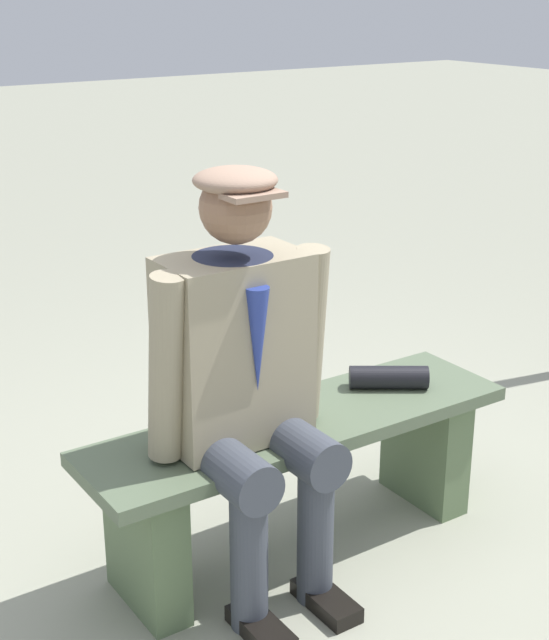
# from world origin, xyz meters

# --- Properties ---
(ground_plane) EXTENTS (30.00, 30.00, 0.00)m
(ground_plane) POSITION_xyz_m (0.00, 0.00, 0.00)
(ground_plane) COLOR gray
(bench) EXTENTS (1.44, 0.40, 0.47)m
(bench) POSITION_xyz_m (0.00, 0.00, 0.31)
(bench) COLOR #54644B
(bench) RESTS_ON ground
(seated_man) EXTENTS (0.60, 0.56, 1.30)m
(seated_man) POSITION_xyz_m (0.24, 0.06, 0.71)
(seated_man) COLOR gray
(seated_man) RESTS_ON ground
(rolled_magazine) EXTENTS (0.26, 0.21, 0.08)m
(rolled_magazine) POSITION_xyz_m (-0.39, -0.02, 0.51)
(rolled_magazine) COLOR black
(rolled_magazine) RESTS_ON bench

